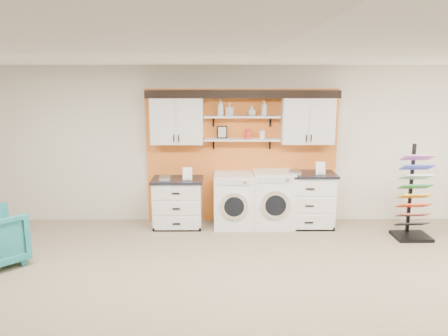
{
  "coord_description": "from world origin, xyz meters",
  "views": [
    {
      "loc": [
        -0.36,
        -3.76,
        2.62
      ],
      "look_at": [
        -0.33,
        2.3,
        1.34
      ],
      "focal_mm": 35.0,
      "sensor_mm": 36.0,
      "label": 1
    }
  ],
  "objects_px": {
    "washer": "(234,200)",
    "base_cabinet_left": "(178,202)",
    "dryer": "(273,199)",
    "base_cabinet_right": "(306,200)",
    "sample_rack": "(413,208)"
  },
  "relations": [
    {
      "from": "washer",
      "to": "base_cabinet_left",
      "type": "bearing_deg",
      "value": 179.8
    },
    {
      "from": "dryer",
      "to": "base_cabinet_left",
      "type": "bearing_deg",
      "value": 179.88
    },
    {
      "from": "washer",
      "to": "base_cabinet_right",
      "type": "bearing_deg",
      "value": 0.15
    },
    {
      "from": "base_cabinet_left",
      "to": "washer",
      "type": "relative_size",
      "value": 0.93
    },
    {
      "from": "base_cabinet_left",
      "to": "dryer",
      "type": "xyz_separation_m",
      "value": [
        1.68,
        -0.0,
        0.06
      ]
    },
    {
      "from": "base_cabinet_left",
      "to": "sample_rack",
      "type": "bearing_deg",
      "value": -8.62
    },
    {
      "from": "base_cabinet_left",
      "to": "sample_rack",
      "type": "xyz_separation_m",
      "value": [
        3.9,
        -0.59,
        0.07
      ]
    },
    {
      "from": "base_cabinet_left",
      "to": "base_cabinet_right",
      "type": "xyz_separation_m",
      "value": [
        2.26,
        -0.0,
        0.05
      ]
    },
    {
      "from": "base_cabinet_right",
      "to": "sample_rack",
      "type": "xyz_separation_m",
      "value": [
        1.64,
        -0.59,
        0.02
      ]
    },
    {
      "from": "washer",
      "to": "sample_rack",
      "type": "relative_size",
      "value": 0.61
    },
    {
      "from": "dryer",
      "to": "sample_rack",
      "type": "relative_size",
      "value": 0.64
    },
    {
      "from": "base_cabinet_left",
      "to": "dryer",
      "type": "bearing_deg",
      "value": -0.12
    },
    {
      "from": "base_cabinet_right",
      "to": "washer",
      "type": "height_order",
      "value": "base_cabinet_right"
    },
    {
      "from": "base_cabinet_right",
      "to": "washer",
      "type": "bearing_deg",
      "value": -179.85
    },
    {
      "from": "base_cabinet_right",
      "to": "dryer",
      "type": "height_order",
      "value": "dryer"
    }
  ]
}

